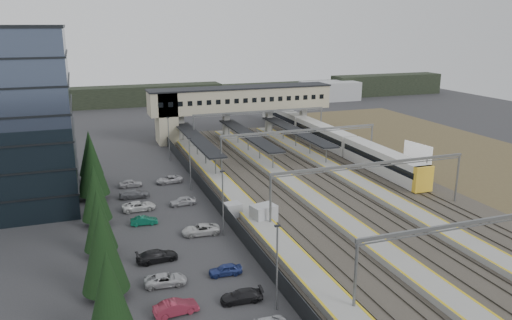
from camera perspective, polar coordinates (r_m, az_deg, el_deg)
name	(u,v)px	position (r m, az deg, el deg)	size (l,w,h in m)	color
ground	(263,205)	(69.76, 0.79, -5.19)	(220.00, 220.00, 0.00)	#2B2B2D
conifer_row	(96,200)	(60.62, -17.79, -4.33)	(4.42, 49.82, 9.50)	black
car_park	(174,235)	(59.61, -9.33, -8.48)	(10.61, 44.59, 1.28)	#ADADB1
lampposts	(204,179)	(67.28, -5.97, -2.16)	(0.50, 53.25, 8.07)	slate
fence	(208,193)	(72.12, -5.45, -3.72)	(0.08, 90.00, 2.00)	#26282B
relay_cabin_near	(264,215)	(63.10, 0.87, -6.26)	(3.40, 2.81, 2.48)	#A5A7AB
relay_cabin_far	(233,210)	(65.31, -2.70, -5.76)	(2.33, 2.02, 1.96)	#A5A7AB
rail_corridor	(308,186)	(77.48, 5.99, -2.93)	(34.00, 90.00, 0.92)	#37302B
canopies	(248,135)	(95.35, -0.91, 2.91)	(23.10, 30.00, 3.28)	black
footbridge	(229,102)	(108.88, -3.11, 6.60)	(40.40, 6.40, 11.20)	tan
gantries	(331,151)	(75.34, 8.60, 0.98)	(28.40, 62.28, 7.17)	slate
train	(324,135)	(103.50, 7.81, 2.79)	(3.09, 64.63, 3.89)	silver
billboard	(418,153)	(87.74, 17.99, 0.73)	(1.18, 5.99, 5.15)	slate
scrub_east	(490,166)	(97.88, 25.20, -0.60)	(34.00, 120.00, 0.06)	brown
treeline_far	(232,93)	(161.84, -2.71, 7.71)	(170.00, 19.00, 7.00)	black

